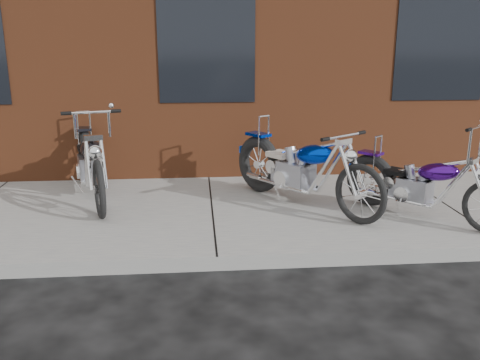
{
  "coord_description": "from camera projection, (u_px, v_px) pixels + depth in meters",
  "views": [
    {
      "loc": [
        -0.17,
        -4.56,
        2.17
      ],
      "look_at": [
        0.29,
        0.8,
        0.7
      ],
      "focal_mm": 38.0,
      "sensor_mm": 36.0,
      "label": 1
    }
  ],
  "objects": [
    {
      "name": "ground",
      "position": [
        217.0,
        271.0,
        4.97
      ],
      "size": [
        120.0,
        120.0,
        0.0
      ],
      "primitive_type": "plane",
      "color": "black",
      "rests_on": "ground"
    },
    {
      "name": "sidewalk",
      "position": [
        212.0,
        214.0,
        6.39
      ],
      "size": [
        22.0,
        3.0,
        0.15
      ],
      "primitive_type": "cube",
      "color": "gray",
      "rests_on": "ground"
    },
    {
      "name": "chopper_purple",
      "position": [
        421.0,
        187.0,
        5.94
      ],
      "size": [
        1.44,
        1.62,
        1.16
      ],
      "rotation": [
        0.0,
        0.0,
        -0.85
      ],
      "color": "black",
      "rests_on": "sidewalk"
    },
    {
      "name": "chopper_blue",
      "position": [
        301.0,
        171.0,
        6.39
      ],
      "size": [
        1.51,
        2.06,
        1.06
      ],
      "rotation": [
        0.0,
        0.0,
        -0.95
      ],
      "color": "black",
      "rests_on": "sidewalk"
    },
    {
      "name": "chopper_third",
      "position": [
        91.0,
        165.0,
        6.73
      ],
      "size": [
        0.88,
        2.38,
        1.24
      ],
      "rotation": [
        0.0,
        0.0,
        -1.29
      ],
      "color": "black",
      "rests_on": "sidewalk"
    }
  ]
}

